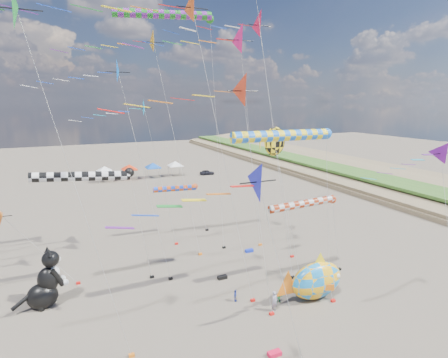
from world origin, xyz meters
name	(u,v)px	position (x,y,z in m)	size (l,w,h in m)	color
delta_kite_0	(230,42)	(2.75, 18.58, 21.86)	(14.10, 3.18, 23.66)	#E7156A
delta_kite_1	(120,76)	(-8.33, 15.17, 18.12)	(8.92, 2.00, 19.45)	blue
delta_kite_2	(16,14)	(-14.19, 6.41, 20.26)	(11.46, 2.54, 21.78)	#1E8D32
delta_kite_4	(261,25)	(3.87, 14.49, 22.75)	(12.32, 2.72, 24.35)	#EE1540
delta_kite_5	(254,183)	(-5.03, -0.60, 12.60)	(9.13, 1.95, 13.90)	#161AC1
delta_kite_6	(148,47)	(-5.09, 19.04, 21.00)	(11.41, 2.16, 22.41)	orange
delta_kite_8	(187,7)	(-4.85, 8.82, 22.03)	(14.31, 2.46, 23.57)	#EA5213
delta_kite_9	(129,111)	(-6.47, 22.83, 15.24)	(10.16, 1.86, 16.55)	#0E9ADF
delta_kite_10	(441,162)	(9.88, 0.85, 12.32)	(9.68, 1.70, 13.59)	#71158C
delta_kite_11	(228,94)	(-2.97, 6.57, 16.65)	(11.28, 2.40, 18.14)	red
windsock_0	(168,16)	(-3.01, 19.59, 23.87)	(10.78, 0.83, 24.37)	#167B1D
windsock_1	(306,204)	(6.32, 10.15, 7.34)	(8.36, 0.74, 7.75)	red
windsock_2	(178,188)	(-0.85, 25.52, 5.96)	(6.86, 0.70, 6.35)	#D7490F
windsock_3	(87,176)	(-11.25, 16.20, 10.20)	(9.31, 0.83, 10.65)	black
windsock_4	(287,136)	(2.87, 8.44, 13.62)	(10.11, 0.90, 14.11)	blue
angelfish_kite	(273,143)	(4.54, 13.08, 12.54)	(3.74, 3.02, 13.96)	yellow
cat_inflatable	(44,278)	(-15.16, 15.19, 2.42)	(3.58, 1.79, 4.83)	black
fish_inflatable	(316,280)	(5.33, 7.02, 1.68)	(6.41, 2.22, 4.14)	#1586D6
person_adult	(275,301)	(1.26, 6.93, 0.84)	(0.61, 0.40, 1.68)	gray
child_green	(280,297)	(2.24, 7.71, 0.53)	(0.52, 0.40, 1.06)	#1C7B3B
child_blue	(235,296)	(-0.96, 9.44, 0.51)	(0.60, 0.25, 1.02)	#293EAA
kite_bag_0	(249,251)	(4.72, 17.53, 0.15)	(0.90, 0.44, 0.30)	#132AC4
kite_bag_1	(274,354)	(-1.43, 2.67, 0.15)	(0.90, 0.44, 0.30)	#ED103C
kite_bag_2	(222,277)	(-0.41, 13.29, 0.15)	(0.90, 0.44, 0.30)	black
tent_row	(141,164)	(1.50, 60.00, 3.15)	(19.20, 4.20, 3.80)	white
parked_car	(207,172)	(15.74, 58.00, 0.56)	(1.32, 3.29, 1.12)	#26262D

